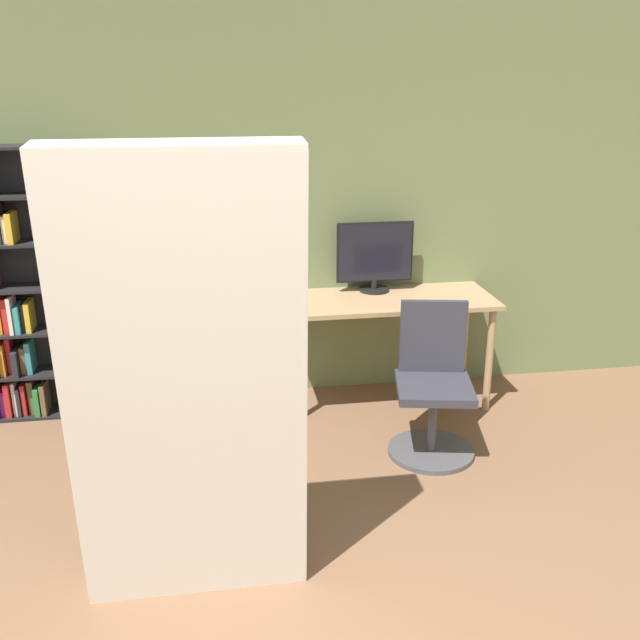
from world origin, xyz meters
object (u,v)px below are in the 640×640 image
Objects in this scene: bookshelf at (20,295)px; mattress_near at (188,390)px; monitor at (375,255)px; office_chair at (433,395)px.

mattress_near reaches higher than bookshelf.
monitor is 0.27× the size of mattress_near.
mattress_near is at bearing -122.16° from monitor.
office_chair is 0.46× the size of mattress_near.
monitor is 0.30× the size of bookshelf.
office_chair is 2.70m from bookshelf.
office_chair is at bearing 37.44° from mattress_near.
monitor is 1.11m from office_chair.
mattress_near reaches higher than monitor.
office_chair is 0.51× the size of bookshelf.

